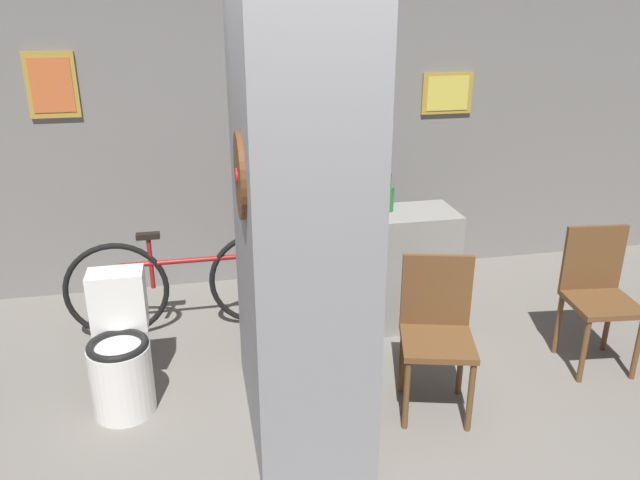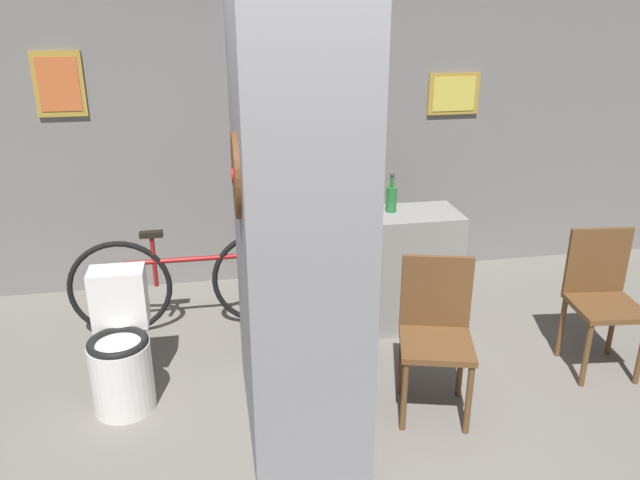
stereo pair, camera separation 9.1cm
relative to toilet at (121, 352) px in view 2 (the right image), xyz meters
name	(u,v)px [view 2 (the right image)]	position (x,y,z in m)	size (l,w,h in m)	color
wall_back	(274,128)	(1.13, 1.68, 0.96)	(8.00, 0.09, 2.60)	gray
pillar_center	(295,207)	(1.01, -0.34, 0.96)	(0.62, 1.21, 2.60)	gray
counter_shelf	(358,273)	(1.59, 0.65, 0.10)	(1.45, 0.44, 0.88)	gray
toilet	(121,352)	(0.00, 0.00, 0.00)	(0.36, 0.52, 0.80)	white
chair_near_pillar	(436,329)	(1.82, -0.36, 0.17)	(0.50, 0.50, 0.92)	brown
chair_by_doorway	(602,294)	(3.03, -0.12, 0.17)	(0.45, 0.45, 0.92)	brown
bicycle	(192,281)	(0.41, 0.85, 0.03)	(1.74, 0.42, 0.78)	black
bottle_tall	(391,198)	(1.84, 0.69, 0.64)	(0.08, 0.08, 0.28)	#267233
bottle_short	(377,203)	(1.73, 0.68, 0.61)	(0.06, 0.06, 0.21)	silver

